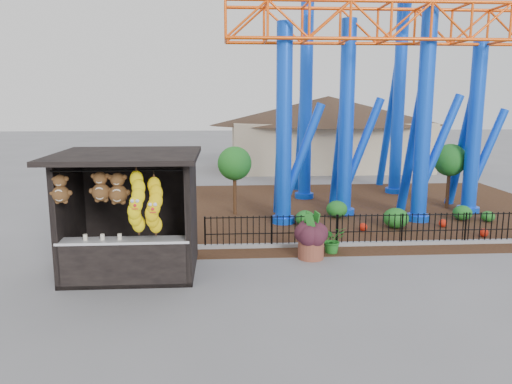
{
  "coord_description": "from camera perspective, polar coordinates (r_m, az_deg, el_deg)",
  "views": [
    {
      "loc": [
        -0.63,
        -11.43,
        4.42
      ],
      "look_at": [
        0.22,
        1.5,
        2.0
      ],
      "focal_mm": 35.0,
      "sensor_mm": 36.0,
      "label": 1
    }
  ],
  "objects": [
    {
      "name": "prize_booth",
      "position": [
        12.9,
        -14.26,
        -2.73
      ],
      "size": [
        3.5,
        3.4,
        3.12
      ],
      "color": "black",
      "rests_on": "ground"
    },
    {
      "name": "mulch_bed",
      "position": [
        20.46,
        9.4,
        -2.02
      ],
      "size": [
        18.0,
        12.0,
        0.02
      ],
      "primitive_type": "cube",
      "color": "#331E11",
      "rests_on": "ground"
    },
    {
      "name": "curb",
      "position": [
        15.77,
        13.52,
        -5.77
      ],
      "size": [
        18.0,
        0.18,
        0.12
      ],
      "primitive_type": "cube",
      "color": "gray",
      "rests_on": "ground"
    },
    {
      "name": "landscaping",
      "position": [
        18.46,
        14.28,
        -2.61
      ],
      "size": [
        7.56,
        3.54,
        0.7
      ],
      "color": "#1C5F1C",
      "rests_on": "mulch_bed"
    },
    {
      "name": "ground",
      "position": [
        12.28,
        -0.6,
        -10.53
      ],
      "size": [
        120.0,
        120.0,
        0.0
      ],
      "primitive_type": "plane",
      "color": "slate",
      "rests_on": "ground"
    },
    {
      "name": "planter_foliage",
      "position": [
        14.0,
        6.35,
        -3.92
      ],
      "size": [
        0.7,
        0.7,
        0.64
      ],
      "primitive_type": "ellipsoid",
      "color": "#35151F",
      "rests_on": "terracotta_planter"
    },
    {
      "name": "terracotta_planter",
      "position": [
        14.17,
        6.29,
        -6.37
      ],
      "size": [
        0.85,
        0.85,
        0.61
      ],
      "primitive_type": "cylinder",
      "rotation": [
        0.0,
        0.0,
        -0.2
      ],
      "color": "brown",
      "rests_on": "ground"
    },
    {
      "name": "roller_coaster",
      "position": [
        20.58,
        12.97,
        15.96
      ],
      "size": [
        11.0,
        6.37,
        10.82
      ],
      "color": "blue",
      "rests_on": "ground"
    },
    {
      "name": "pavilion",
      "position": [
        32.15,
        8.21,
        8.07
      ],
      "size": [
        15.0,
        15.0,
        4.8
      ],
      "color": "#BFAD8C",
      "rests_on": "ground"
    },
    {
      "name": "picket_fence",
      "position": [
        15.95,
        16.69,
        -4.11
      ],
      "size": [
        12.2,
        0.06,
        1.0
      ],
      "primitive_type": null,
      "color": "black",
      "rests_on": "ground"
    },
    {
      "name": "potted_plant",
      "position": [
        14.72,
        8.73,
        -5.41
      ],
      "size": [
        0.87,
        0.81,
        0.79
      ],
      "primitive_type": "imported",
      "rotation": [
        0.0,
        0.0,
        0.32
      ],
      "color": "#1D4E16",
      "rests_on": "ground"
    }
  ]
}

